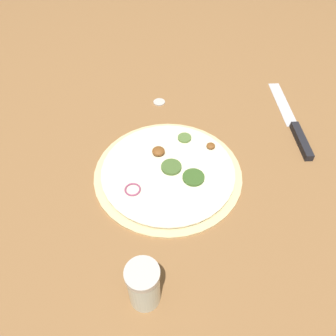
{
  "coord_description": "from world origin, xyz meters",
  "views": [
    {
      "loc": [
        0.09,
        -0.49,
        0.59
      ],
      "look_at": [
        0.0,
        0.0,
        0.02
      ],
      "focal_mm": 35.0,
      "sensor_mm": 36.0,
      "label": 1
    }
  ],
  "objects_px": {
    "knife": "(296,130)",
    "spice_jar": "(144,285)",
    "loose_cap": "(159,102)",
    "pizza": "(168,171)"
  },
  "relations": [
    {
      "from": "knife",
      "to": "spice_jar",
      "type": "xyz_separation_m",
      "value": [
        -0.29,
        -0.5,
        0.05
      ]
    },
    {
      "from": "knife",
      "to": "loose_cap",
      "type": "distance_m",
      "value": 0.39
    },
    {
      "from": "pizza",
      "to": "loose_cap",
      "type": "relative_size",
      "value": 10.24
    },
    {
      "from": "knife",
      "to": "loose_cap",
      "type": "relative_size",
      "value": 9.63
    },
    {
      "from": "pizza",
      "to": "knife",
      "type": "height_order",
      "value": "pizza"
    },
    {
      "from": "pizza",
      "to": "spice_jar",
      "type": "distance_m",
      "value": 0.3
    },
    {
      "from": "loose_cap",
      "to": "knife",
      "type": "bearing_deg",
      "value": -8.33
    },
    {
      "from": "pizza",
      "to": "loose_cap",
      "type": "distance_m",
      "value": 0.27
    },
    {
      "from": "pizza",
      "to": "knife",
      "type": "relative_size",
      "value": 1.06
    },
    {
      "from": "pizza",
      "to": "knife",
      "type": "bearing_deg",
      "value": 34.12
    }
  ]
}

